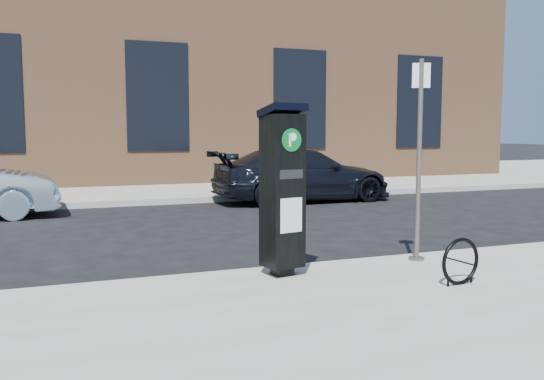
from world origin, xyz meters
name	(u,v)px	position (x,y,z in m)	size (l,w,h in m)	color
ground	(313,274)	(0.00, 0.00, 0.00)	(120.00, 120.00, 0.00)	black
sidewalk_far	(150,182)	(0.00, 14.00, 0.07)	(60.00, 12.00, 0.15)	gray
curb_near	(314,269)	(0.00, -0.02, 0.07)	(60.00, 0.12, 0.16)	#9E9B93
curb_far	(185,201)	(0.00, 8.02, 0.07)	(60.00, 0.12, 0.16)	#9E9B93
building	(136,75)	(0.00, 17.00, 4.15)	(28.00, 10.05, 8.25)	#8C613F
parking_kiosk	(282,188)	(-0.61, -0.41, 1.22)	(0.56, 0.51, 2.09)	black
sign_pole	(419,162)	(1.42, -0.30, 1.50)	(0.23, 0.22, 2.71)	#4E4845
bike_rack	(461,262)	(1.14, -1.56, 0.42)	(0.55, 0.11, 0.55)	black
car_dark	(303,175)	(3.10, 7.40, 0.72)	(2.00, 4.93, 1.43)	black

